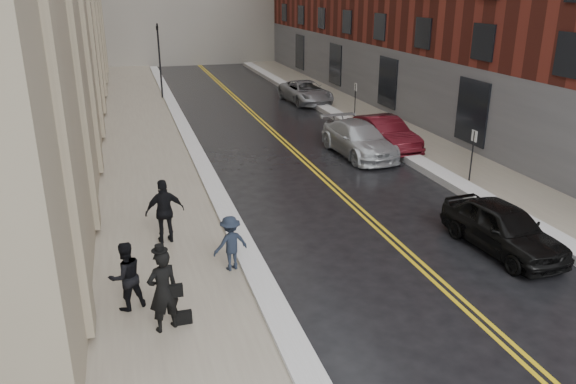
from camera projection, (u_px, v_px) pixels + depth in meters
ground at (372, 319)px, 13.50m from camera, size 160.00×160.00×0.00m
sidewalk_left at (145, 153)px, 26.70m from camera, size 4.00×64.00×0.15m
sidewalk_right at (402, 134)px, 30.27m from camera, size 3.00×64.00×0.15m
lane_stripe_a at (284, 144)px, 28.54m from camera, size 0.12×64.00×0.01m
lane_stripe_b at (289, 144)px, 28.61m from camera, size 0.12×64.00×0.01m
snow_ridge_left at (194, 149)px, 27.29m from camera, size 0.70×60.80×0.26m
snow_ridge_right at (370, 135)px, 29.75m from camera, size 0.85×60.80×0.30m
traffic_signal at (159, 55)px, 38.79m from camera, size 0.18×0.15×5.20m
parking_sign_near at (472, 152)px, 22.33m from camera, size 0.06×0.35×2.23m
parking_sign_far at (355, 98)px, 33.14m from camera, size 0.06×0.35×2.23m
car_black at (503, 228)px, 16.81m from camera, size 2.09×4.47×1.48m
car_maroon at (383, 133)px, 27.43m from camera, size 2.12×4.93×1.58m
car_silver_near at (359, 139)px, 26.46m from camera, size 2.41×5.38×1.53m
car_silver_far at (306, 92)px, 38.51m from camera, size 2.79×5.44×1.47m
pedestrian_main at (163, 291)px, 12.53m from camera, size 0.85×0.72×1.99m
pedestrian_a at (126, 276)px, 13.42m from camera, size 1.03×0.92×1.74m
pedestrian_b at (231, 243)px, 15.34m from camera, size 1.13×0.84×1.56m
pedestrian_c at (165, 211)px, 16.93m from camera, size 1.23×0.63×2.01m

